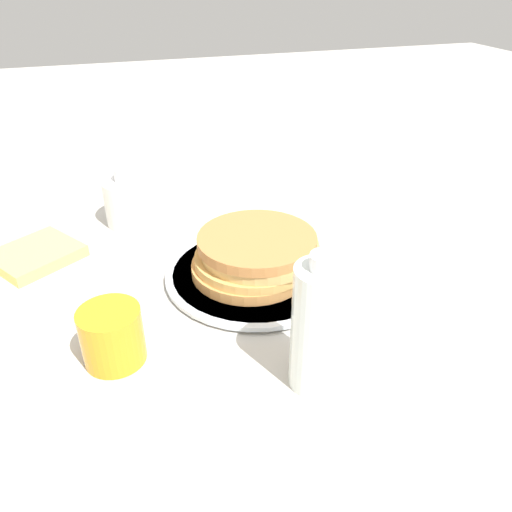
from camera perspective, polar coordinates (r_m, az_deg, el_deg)
The scene contains 7 objects.
ground_plane at distance 0.81m, azimuth -0.66°, elevation -2.49°, with size 4.00×4.00×0.00m, color #BCB7AD.
plate at distance 0.81m, azimuth 0.00°, elevation -1.99°, with size 0.29×0.29×0.01m.
pancake_stack at distance 0.79m, azimuth -0.04°, elevation 0.28°, with size 0.20×0.20×0.06m.
juice_glass at distance 0.67m, azimuth -16.12°, elevation -8.74°, with size 0.08×0.08×0.08m.
cream_jug at distance 0.99m, azimuth -13.70°, elevation 6.38°, with size 0.12×0.12×0.11m.
water_bottle_near at distance 0.58m, azimuth 7.26°, elevation -8.09°, with size 0.07×0.07×0.18m.
napkin at distance 0.94m, azimuth -23.86°, elevation 0.13°, with size 0.18×0.17×0.02m.
Camera 1 is at (0.20, 0.65, 0.45)m, focal length 35.00 mm.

